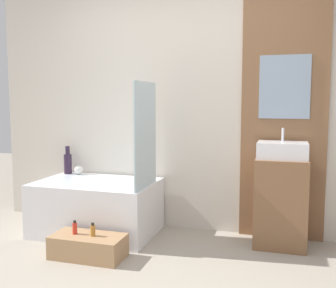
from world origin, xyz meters
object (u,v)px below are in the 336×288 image
vase_round_light (79,170)px  bottle_soap_secondary (93,230)px  bathtub (97,207)px  wooden_step_bench (88,246)px  sink (282,150)px  vase_tall_dark (68,162)px  bottle_soap_primary (75,228)px

vase_round_light → bottle_soap_secondary: 1.13m
bathtub → bottle_soap_secondary: (0.27, -0.59, -0.02)m
wooden_step_bench → vase_round_light: vase_round_light is taller
sink → vase_tall_dark: size_ratio=1.44×
vase_tall_dark → bottle_soap_secondary: 1.24m
wooden_step_bench → bottle_soap_primary: size_ratio=5.26×
bathtub → sink: 1.88m
bathtub → sink: bearing=5.4°
bottle_soap_primary → wooden_step_bench: bearing=0.0°
vase_round_light → bottle_soap_primary: 1.05m
bathtub → wooden_step_bench: bearing=-69.7°
vase_tall_dark → vase_round_light: 0.15m
bathtub → sink: size_ratio=2.68×
bottle_soap_secondary → vase_tall_dark: bearing=130.5°
sink → bottle_soap_secondary: bearing=-153.1°
wooden_step_bench → bottle_soap_secondary: size_ratio=5.49×
bottle_soap_primary → vase_tall_dark: bearing=123.5°
bathtub → vase_tall_dark: bearing=149.1°
vase_tall_dark → bottle_soap_primary: size_ratio=2.59×
vase_tall_dark → bottle_soap_primary: bearing=-56.5°
bathtub → wooden_step_bench: size_ratio=1.90×
vase_tall_dark → bottle_soap_primary: vase_tall_dark is taller
vase_tall_dark → vase_round_light: size_ratio=3.19×
wooden_step_bench → vase_tall_dark: vase_tall_dark is taller
sink → vase_tall_dark: (-2.26, 0.13, -0.23)m
sink → vase_round_light: size_ratio=4.58×
bottle_soap_primary → bottle_soap_secondary: bearing=0.0°
vase_tall_dark → bottle_soap_secondary: (0.76, -0.89, -0.41)m
bathtub → vase_round_light: 0.56m
bottle_soap_secondary → wooden_step_bench: bearing=180.0°
bottle_soap_primary → bottle_soap_secondary: (0.17, 0.00, -0.00)m
sink → vase_round_light: 2.16m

